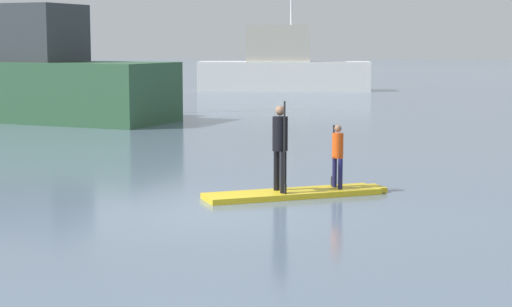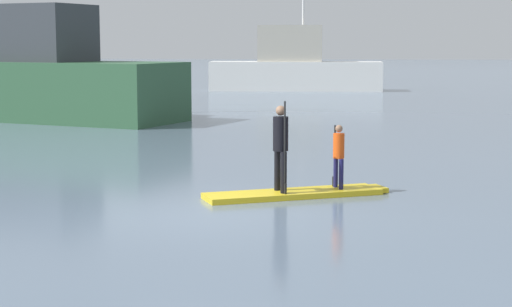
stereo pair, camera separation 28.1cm
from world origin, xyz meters
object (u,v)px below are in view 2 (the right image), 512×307
at_px(fishing_boat_white_large, 15,76).
at_px(motor_boat_small_navy, 294,67).
at_px(paddler_child_solo, 338,153).
at_px(paddler_adult, 281,143).
at_px(paddleboard_near, 297,194).

xyz_separation_m(fishing_boat_white_large, motor_boat_small_navy, (8.71, 18.26, -0.17)).
height_order(paddler_child_solo, fishing_boat_white_large, fishing_boat_white_large).
bearing_deg(paddler_adult, fishing_boat_white_large, 125.94).
xyz_separation_m(paddler_adult, paddler_child_solo, (0.99, 0.49, -0.23)).
height_order(paddleboard_near, fishing_boat_white_large, fishing_boat_white_large).
relative_size(paddler_child_solo, fishing_boat_white_large, 0.09).
xyz_separation_m(paddler_adult, motor_boat_small_navy, (-1.97, 32.99, 0.35)).
distance_m(paddler_child_solo, fishing_boat_white_large, 18.43).
xyz_separation_m(paddler_adult, fishing_boat_white_large, (-10.68, 14.73, 0.52)).
relative_size(paddleboard_near, fishing_boat_white_large, 0.25).
height_order(paddleboard_near, paddler_adult, paddler_adult).
distance_m(fishing_boat_white_large, motor_boat_small_navy, 20.23).
xyz_separation_m(paddleboard_near, paddler_adult, (-0.28, -0.14, 0.91)).
bearing_deg(paddler_adult, motor_boat_small_navy, 93.42).
distance_m(paddler_adult, fishing_boat_white_large, 18.20).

